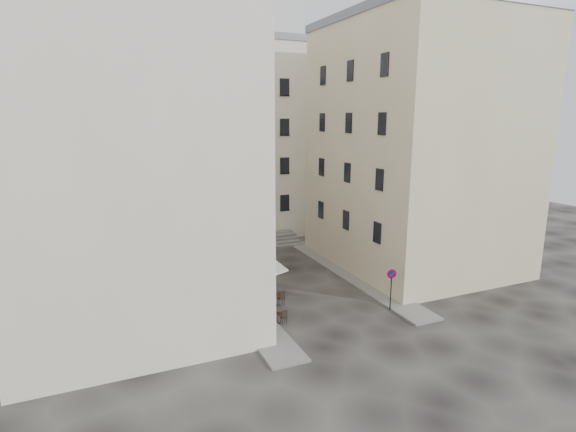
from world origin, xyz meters
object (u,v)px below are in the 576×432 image
no_parking_sign (391,281)px  pedestrian (249,275)px  bistro_table_a (277,318)px  bistro_table_b (274,299)px

no_parking_sign → pedestrian: (-6.69, 6.67, -0.90)m
bistro_table_a → bistro_table_b: bearing=71.6°
bistro_table_b → pedestrian: bearing=98.0°
bistro_table_a → bistro_table_b: bistro_table_b is taller
bistro_table_b → no_parking_sign: bearing=-28.2°
bistro_table_b → pedestrian: pedestrian is taller
bistro_table_a → no_parking_sign: bearing=-7.6°
bistro_table_a → bistro_table_b: 2.53m
bistro_table_a → bistro_table_b: size_ratio=0.88×
bistro_table_a → pedestrian: 5.77m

